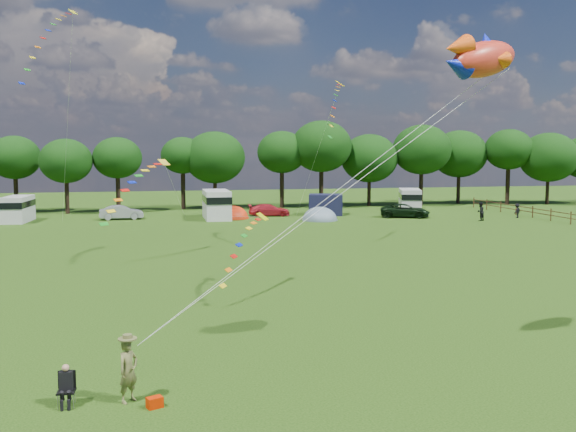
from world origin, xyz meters
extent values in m
plane|color=black|center=(0.00, 0.00, 0.00)|extent=(180.00, 180.00, 0.00)
cylinder|color=black|center=(-20.03, 56.31, 1.95)|extent=(0.47, 0.47, 3.90)
ellipsoid|color=#0E340C|center=(-20.03, 56.31, 6.00)|extent=(5.58, 5.58, 4.74)
cylinder|color=black|center=(-14.36, 53.27, 1.78)|extent=(0.44, 0.44, 3.56)
ellipsoid|color=#0E340C|center=(-14.36, 53.27, 5.64)|extent=(5.56, 5.56, 4.73)
cylinder|color=black|center=(-9.09, 54.23, 1.98)|extent=(0.47, 0.47, 3.95)
ellipsoid|color=#0E340C|center=(-9.09, 54.23, 5.95)|extent=(5.33, 5.33, 4.53)
cylinder|color=black|center=(-1.92, 56.03, 2.17)|extent=(0.50, 0.50, 4.33)
ellipsoid|color=#0E340C|center=(-1.92, 56.03, 6.19)|extent=(4.95, 4.95, 4.21)
cylinder|color=black|center=(1.70, 55.56, 1.66)|extent=(0.43, 0.43, 3.31)
ellipsoid|color=#0E340C|center=(1.70, 55.56, 5.95)|extent=(7.03, 7.03, 5.98)
cylinder|color=black|center=(9.66, 55.80, 2.18)|extent=(0.50, 0.50, 4.36)
ellipsoid|color=#0E340C|center=(9.66, 55.80, 6.56)|extent=(5.84, 5.84, 4.97)
cylinder|color=black|center=(14.25, 54.92, 2.27)|extent=(0.51, 0.51, 4.55)
ellipsoid|color=#0E340C|center=(14.25, 54.92, 7.23)|extent=(7.15, 7.15, 6.08)
cylinder|color=black|center=(20.49, 55.63, 1.61)|extent=(0.42, 0.42, 3.21)
ellipsoid|color=#0E340C|center=(20.49, 55.63, 5.80)|extent=(6.90, 6.90, 5.86)
cylinder|color=black|center=(26.98, 54.96, 2.09)|extent=(0.48, 0.48, 4.17)
ellipsoid|color=#0E340C|center=(26.98, 54.96, 6.86)|extent=(7.16, 7.16, 6.09)
cylinder|color=black|center=(32.97, 56.89, 1.83)|extent=(0.45, 0.45, 3.66)
ellipsoid|color=#0E340C|center=(32.97, 56.89, 6.31)|extent=(7.05, 7.05, 5.99)
cylinder|color=black|center=(38.41, 54.37, 2.32)|extent=(0.52, 0.52, 4.65)
ellipsoid|color=#0E340C|center=(38.41, 54.37, 6.88)|extent=(5.96, 5.96, 5.06)
cylinder|color=black|center=(43.16, 53.04, 1.59)|extent=(0.42, 0.42, 3.19)
ellipsoid|color=#0E340C|center=(43.16, 53.04, 5.89)|extent=(7.23, 7.23, 6.14)
cylinder|color=#472D19|center=(32.00, 33.00, 0.60)|extent=(0.12, 0.12, 1.20)
cylinder|color=#472D19|center=(32.00, 36.00, 0.60)|extent=(0.12, 0.12, 1.20)
cylinder|color=#472D19|center=(32.00, 34.50, 0.95)|extent=(0.08, 3.00, 0.08)
cylinder|color=#472D19|center=(32.00, 34.50, 0.55)|extent=(0.08, 3.00, 0.08)
cylinder|color=#472D19|center=(32.00, 39.00, 0.60)|extent=(0.12, 0.12, 1.20)
cylinder|color=#472D19|center=(32.00, 37.50, 0.95)|extent=(0.08, 3.00, 0.08)
cylinder|color=#472D19|center=(32.00, 37.50, 0.55)|extent=(0.08, 3.00, 0.08)
cylinder|color=#472D19|center=(32.00, 42.00, 0.60)|extent=(0.12, 0.12, 1.20)
cylinder|color=#472D19|center=(32.00, 40.50, 0.95)|extent=(0.08, 3.00, 0.08)
cylinder|color=#472D19|center=(32.00, 40.50, 0.55)|extent=(0.08, 3.00, 0.08)
cylinder|color=#472D19|center=(32.00, 45.00, 0.60)|extent=(0.12, 0.12, 1.20)
cylinder|color=#472D19|center=(32.00, 43.50, 0.95)|extent=(0.08, 3.00, 0.08)
cylinder|color=#472D19|center=(32.00, 43.50, 0.55)|extent=(0.08, 3.00, 0.08)
cylinder|color=#472D19|center=(32.00, 48.00, 0.60)|extent=(0.12, 0.12, 1.20)
cylinder|color=#472D19|center=(32.00, 46.50, 0.95)|extent=(0.08, 3.00, 0.08)
cylinder|color=#472D19|center=(32.00, 46.50, 0.55)|extent=(0.08, 3.00, 0.08)
cylinder|color=#472D19|center=(32.00, 51.00, 0.60)|extent=(0.12, 0.12, 1.20)
cylinder|color=#472D19|center=(32.00, 49.50, 0.95)|extent=(0.08, 3.00, 0.08)
cylinder|color=#472D19|center=(32.00, 49.50, 0.55)|extent=(0.08, 3.00, 0.08)
imported|color=gray|center=(-8.47, 46.15, 0.69)|extent=(3.99, 1.63, 1.39)
imported|color=red|center=(6.34, 46.37, 0.62)|extent=(4.30, 2.16, 1.24)
imported|color=black|center=(19.54, 42.01, 0.69)|extent=(5.52, 3.99, 1.37)
cube|color=silver|center=(-18.02, 46.11, 1.22)|extent=(2.46, 5.02, 2.43)
cube|color=black|center=(-18.02, 46.11, 1.71)|extent=(2.51, 5.12, 0.58)
cylinder|color=black|center=(-18.14, 44.58, 0.34)|extent=(0.70, 0.31, 0.69)
cylinder|color=black|center=(-17.89, 47.64, 0.34)|extent=(0.70, 0.31, 0.69)
cube|color=silver|center=(0.76, 44.91, 1.41)|extent=(2.44, 5.66, 2.82)
cube|color=black|center=(0.76, 44.91, 1.99)|extent=(2.49, 5.77, 0.67)
cylinder|color=black|center=(0.75, 43.13, 0.40)|extent=(0.80, 0.30, 0.79)
cylinder|color=black|center=(0.77, 46.68, 0.40)|extent=(0.80, 0.30, 0.79)
cube|color=#BCBDBF|center=(22.43, 47.62, 1.25)|extent=(3.61, 5.43, 2.51)
cube|color=black|center=(22.43, 47.62, 1.76)|extent=(3.69, 5.54, 0.59)
cylinder|color=black|center=(21.93, 46.13, 0.35)|extent=(0.75, 0.47, 0.71)
cylinder|color=black|center=(22.93, 49.12, 0.35)|extent=(0.75, 0.47, 0.71)
ellipsoid|color=red|center=(2.39, 44.76, 0.02)|extent=(3.03, 3.49, 2.49)
cylinder|color=red|center=(2.39, 44.76, 0.04)|extent=(3.19, 3.19, 0.08)
ellipsoid|color=slate|center=(10.41, 41.29, 0.02)|extent=(3.33, 3.83, 2.60)
cylinder|color=slate|center=(10.41, 41.29, 0.04)|extent=(3.49, 3.49, 0.08)
cube|color=black|center=(12.36, 46.18, 1.09)|extent=(4.12, 3.67, 2.18)
imported|color=brown|center=(-6.43, -1.25, 0.87)|extent=(0.74, 0.74, 1.74)
cylinder|color=#99999E|center=(-8.24, -1.41, 0.20)|extent=(0.02, 0.02, 0.41)
cylinder|color=#99999E|center=(-7.85, -1.41, 0.20)|extent=(0.02, 0.02, 0.41)
cylinder|color=#99999E|center=(-8.24, -1.01, 0.20)|extent=(0.02, 0.02, 0.41)
cylinder|color=#99999E|center=(-7.85, -1.01, 0.20)|extent=(0.02, 0.02, 0.41)
cube|color=black|center=(-8.04, -1.21, 0.41)|extent=(0.49, 0.47, 0.04)
cube|color=black|center=(-8.04, -1.00, 0.67)|extent=(0.46, 0.07, 0.49)
cube|color=black|center=(-8.04, -1.17, 0.69)|extent=(0.35, 0.23, 0.52)
sphere|color=tan|center=(-8.04, -1.19, 1.05)|extent=(0.20, 0.20, 0.20)
cube|color=red|center=(-5.75, -1.80, 0.14)|extent=(0.48, 0.40, 0.29)
ellipsoid|color=red|center=(4.81, 0.57, 9.70)|extent=(3.10, 2.03, 1.68)
ellipsoid|color=#FEAA1A|center=(4.81, 0.57, 9.57)|extent=(1.94, 1.25, 0.92)
cone|color=#FF5610|center=(3.62, 0.13, 9.96)|extent=(1.22, 1.05, 0.88)
cone|color=#0D1EC6|center=(3.62, 0.13, 9.44)|extent=(1.22, 1.05, 0.88)
cone|color=#0D1EC6|center=(4.89, 0.60, 10.24)|extent=(0.83, 0.92, 0.75)
sphere|color=white|center=(5.65, 1.20, 9.86)|extent=(0.28, 0.28, 0.28)
sphere|color=black|center=(5.70, 1.27, 9.86)|extent=(0.14, 0.14, 0.14)
cube|color=yellow|center=(-10.72, 29.79, 16.46)|extent=(0.65, 0.67, 0.32)
cube|color=red|center=(-10.99, 29.29, 16.23)|extent=(0.42, 0.50, 0.09)
cube|color=orange|center=(-11.26, 28.80, 15.97)|extent=(0.42, 0.50, 0.10)
cube|color=yellow|center=(-11.53, 28.30, 15.62)|extent=(0.42, 0.49, 0.11)
cube|color=#198C1E|center=(-11.80, 27.81, 15.20)|extent=(0.41, 0.49, 0.11)
cube|color=#0C1EB2|center=(-12.07, 27.31, 14.69)|extent=(0.41, 0.49, 0.12)
cube|color=red|center=(-12.34, 26.82, 14.11)|extent=(0.41, 0.49, 0.13)
cube|color=orange|center=(-12.61, 26.32, 13.44)|extent=(0.40, 0.48, 0.14)
cube|color=yellow|center=(-12.88, 25.83, 12.70)|extent=(0.40, 0.48, 0.14)
cube|color=#198C1E|center=(-13.15, 25.33, 11.87)|extent=(0.39, 0.48, 0.15)
cube|color=#0C1EB2|center=(-13.42, 24.84, 10.97)|extent=(0.39, 0.47, 0.16)
cube|color=gold|center=(-4.77, 24.37, 6.00)|extent=(0.87, 0.86, 0.41)
cube|color=red|center=(-5.17, 23.92, 5.90)|extent=(0.61, 0.59, 0.11)
cube|color=orange|center=(-5.58, 23.47, 5.75)|extent=(0.61, 0.59, 0.13)
cube|color=yellow|center=(-5.98, 23.02, 5.52)|extent=(0.60, 0.59, 0.14)
cube|color=#198C1E|center=(-6.39, 22.57, 5.21)|extent=(0.60, 0.58, 0.15)
cube|color=#0C1EB2|center=(-6.79, 22.12, 4.82)|extent=(0.60, 0.58, 0.16)
cube|color=red|center=(-7.20, 21.67, 4.36)|extent=(0.59, 0.58, 0.17)
cube|color=orange|center=(-7.60, 21.22, 3.81)|extent=(0.59, 0.57, 0.18)
cube|color=yellow|center=(-8.01, 20.77, 3.18)|extent=(0.58, 0.57, 0.18)
cube|color=#198C1E|center=(-8.41, 20.32, 2.47)|extent=(0.58, 0.56, 0.19)
cube|color=#CDD509|center=(-0.19, 13.19, 3.45)|extent=(0.72, 0.76, 0.36)
cube|color=red|center=(-0.51, 12.65, 3.38)|extent=(0.44, 0.58, 0.10)
cube|color=orange|center=(-0.82, 12.11, 3.27)|extent=(0.44, 0.58, 0.11)
cube|color=yellow|center=(-1.14, 11.57, 3.07)|extent=(0.44, 0.58, 0.12)
cube|color=#198C1E|center=(-1.45, 11.03, 2.80)|extent=(0.44, 0.57, 0.13)
cube|color=#0C1EB2|center=(-1.77, 10.49, 2.45)|extent=(0.43, 0.57, 0.14)
cube|color=red|center=(-2.08, 9.95, 2.02)|extent=(0.43, 0.57, 0.15)
cube|color=orange|center=(-2.40, 9.41, 1.51)|extent=(0.42, 0.57, 0.16)
cube|color=yellow|center=(-2.71, 8.87, 0.91)|extent=(0.42, 0.56, 0.16)
imported|color=black|center=(25.42, 37.56, 0.90)|extent=(1.03, 0.91, 1.80)
imported|color=black|center=(30.36, 39.16, 0.73)|extent=(1.03, 0.86, 1.46)
cube|color=#FFD300|center=(8.25, 27.75, 11.70)|extent=(0.85, 0.89, 0.42)
cube|color=red|center=(8.03, 27.26, 11.53)|extent=(0.53, 0.67, 0.12)
cube|color=orange|center=(7.80, 26.76, 11.33)|extent=(0.53, 0.67, 0.13)
cube|color=yellow|center=(7.58, 26.27, 11.05)|extent=(0.53, 0.67, 0.14)
cube|color=#198C1E|center=(7.35, 25.77, 10.69)|extent=(0.52, 0.66, 0.15)
cube|color=#0C1EB2|center=(7.13, 25.28, 10.25)|extent=(0.52, 0.66, 0.16)
cube|color=red|center=(6.90, 24.78, 9.72)|extent=(0.52, 0.66, 0.17)
cube|color=orange|center=(6.68, 24.29, 9.12)|extent=(0.51, 0.65, 0.18)
cube|color=yellow|center=(6.45, 23.79, 8.44)|extent=(0.50, 0.65, 0.19)
cube|color=#198C1E|center=(6.23, 23.30, 7.68)|extent=(0.50, 0.65, 0.20)
camera|label=1|loc=(-5.78, -18.55, 6.80)|focal=40.00mm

